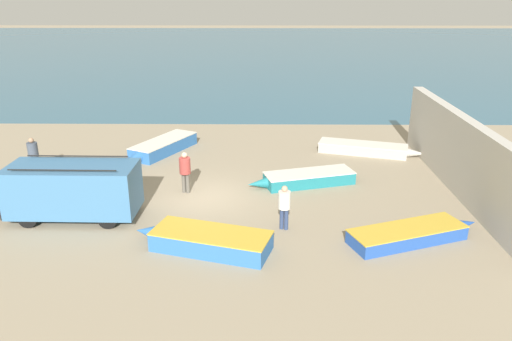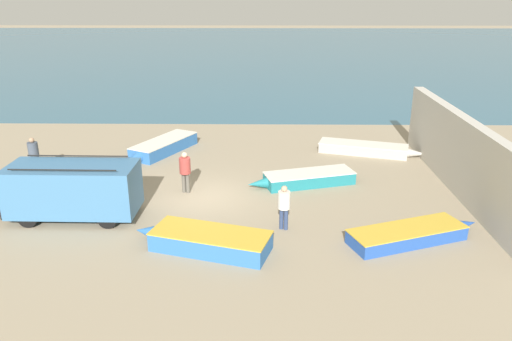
# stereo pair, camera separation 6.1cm
# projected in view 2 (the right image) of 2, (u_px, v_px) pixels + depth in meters

# --- Properties ---
(ground_plane) EXTENTS (200.00, 200.00, 0.00)m
(ground_plane) POSITION_uv_depth(u_px,v_px,m) (202.00, 197.00, 21.13)
(ground_plane) COLOR gray
(sea_water) EXTENTS (120.00, 80.00, 0.01)m
(sea_water) POSITION_uv_depth(u_px,v_px,m) (245.00, 50.00, 69.90)
(sea_water) COLOR #33607A
(sea_water) RESTS_ON ground_plane
(harbor_wall) EXTENTS (0.50, 13.53, 3.28)m
(harbor_wall) POSITION_uv_depth(u_px,v_px,m) (460.00, 155.00, 21.35)
(harbor_wall) COLOR #BCB7AD
(harbor_wall) RESTS_ON ground_plane
(parked_van) EXTENTS (4.92, 2.09, 2.26)m
(parked_van) POSITION_uv_depth(u_px,v_px,m) (73.00, 189.00, 18.95)
(parked_van) COLOR teal
(parked_van) RESTS_ON ground_plane
(fishing_rowboat_0) EXTENTS (4.94, 2.41, 0.55)m
(fishing_rowboat_0) POSITION_uv_depth(u_px,v_px,m) (306.00, 178.00, 22.47)
(fishing_rowboat_0) COLOR #1E757F
(fishing_rowboat_0) RESTS_ON ground_plane
(fishing_rowboat_1) EXTENTS (3.25, 5.04, 0.67)m
(fishing_rowboat_1) POSITION_uv_depth(u_px,v_px,m) (162.00, 147.00, 26.70)
(fishing_rowboat_1) COLOR #2D66AD
(fishing_rowboat_1) RESTS_ON ground_plane
(fishing_rowboat_2) EXTENTS (4.95, 2.61, 0.66)m
(fishing_rowboat_2) POSITION_uv_depth(u_px,v_px,m) (206.00, 240.00, 16.88)
(fishing_rowboat_2) COLOR #2D66AD
(fishing_rowboat_2) RESTS_ON ground_plane
(fishing_rowboat_3) EXTENTS (5.63, 2.57, 0.53)m
(fishing_rowboat_3) POSITION_uv_depth(u_px,v_px,m) (366.00, 149.00, 26.62)
(fishing_rowboat_3) COLOR #ADA89E
(fishing_rowboat_3) RESTS_ON ground_plane
(fishing_rowboat_4) EXTENTS (5.08, 2.71, 0.51)m
(fishing_rowboat_4) POSITION_uv_depth(u_px,v_px,m) (411.00, 234.00, 17.46)
(fishing_rowboat_4) COLOR #234CA3
(fishing_rowboat_4) RESTS_ON ground_plane
(fisherman_0) EXTENTS (0.48, 0.48, 1.82)m
(fisherman_0) POSITION_uv_depth(u_px,v_px,m) (185.00, 169.00, 21.30)
(fisherman_0) COLOR #5B564C
(fisherman_0) RESTS_ON ground_plane
(fisherman_1) EXTENTS (0.47, 0.47, 1.79)m
(fisherman_1) POSITION_uv_depth(u_px,v_px,m) (34.00, 152.00, 23.46)
(fisherman_1) COLOR #38383D
(fisherman_1) RESTS_ON ground_plane
(fisherman_2) EXTENTS (0.45, 0.45, 1.71)m
(fisherman_2) POSITION_uv_depth(u_px,v_px,m) (284.00, 203.00, 18.04)
(fisherman_2) COLOR navy
(fisherman_2) RESTS_ON ground_plane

